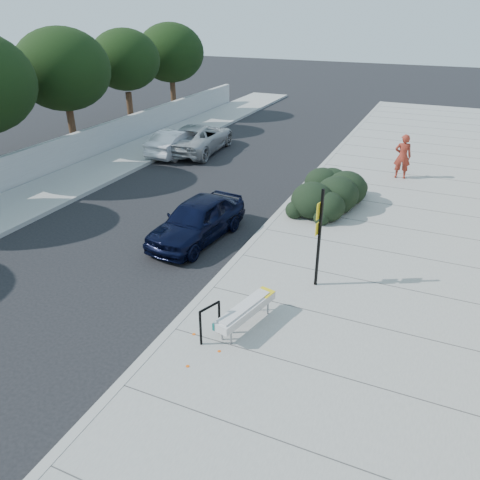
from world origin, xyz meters
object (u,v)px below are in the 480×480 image
object	(u,v)px
pedestrian	(403,156)
bike_rack	(210,319)
sedan_navy	(197,220)
sign_post	(319,233)
wagon_silver	(178,142)
suv_silver	(199,138)
bench	(246,310)

from	to	relation	value
pedestrian	bike_rack	bearing A→B (deg)	71.10
bike_rack	sedan_navy	distance (m)	5.45
sign_post	pedestrian	world-z (taller)	sign_post
sedan_navy	wagon_silver	xyz separation A→B (m)	(-5.68, 8.37, -0.04)
sedan_navy	wagon_silver	size ratio (longest dim) A/B	1.02
sedan_navy	suv_silver	xyz separation A→B (m)	(-4.97, 9.33, 0.02)
wagon_silver	suv_silver	distance (m)	1.19
bike_rack	suv_silver	bearing A→B (deg)	140.43
wagon_silver	pedestrian	size ratio (longest dim) A/B	2.08
suv_silver	pedestrian	xyz separation A→B (m)	(10.38, -0.62, 0.40)
bench	sign_post	size ratio (longest dim) A/B	0.70
bike_rack	sign_post	bearing A→B (deg)	85.61
sign_post	sedan_navy	world-z (taller)	sign_post
bike_rack	pedestrian	xyz separation A→B (m)	(2.56, 13.37, 0.43)
bike_rack	sedan_navy	world-z (taller)	sedan_navy
bench	wagon_silver	size ratio (longest dim) A/B	0.48
bike_rack	suv_silver	world-z (taller)	suv_silver
bench	suv_silver	xyz separation A→B (m)	(-8.37, 13.23, 0.12)
suv_silver	pedestrian	size ratio (longest dim) A/B	2.68
bench	sedan_navy	xyz separation A→B (m)	(-3.40, 3.90, 0.09)
pedestrian	suv_silver	bearing A→B (deg)	-11.44
bench	suv_silver	bearing A→B (deg)	136.13
sign_post	pedestrian	distance (m)	10.21
bike_rack	bench	bearing A→B (deg)	74.76
sedan_navy	suv_silver	size ratio (longest dim) A/B	0.79
sign_post	wagon_silver	size ratio (longest dim) A/B	0.69
sedan_navy	wagon_silver	world-z (taller)	sedan_navy
bike_rack	pedestrian	size ratio (longest dim) A/B	0.47
bench	sedan_navy	size ratio (longest dim) A/B	0.47
bench	wagon_silver	distance (m)	15.27
suv_silver	pedestrian	world-z (taller)	pedestrian
bike_rack	pedestrian	bearing A→B (deg)	100.37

